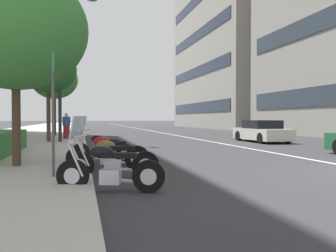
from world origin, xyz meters
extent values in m
cube|color=#B2ADA3|center=(30.00, 12.04, 0.07)|extent=(160.00, 9.20, 0.15)
cube|color=silver|center=(35.00, 0.00, 0.00)|extent=(110.00, 0.16, 0.01)
cylinder|color=black|center=(0.09, 7.83, 0.31)|extent=(0.31, 0.63, 0.63)
cylinder|color=silver|center=(0.09, 7.83, 0.31)|extent=(0.22, 0.34, 0.31)
cylinder|color=black|center=(-0.37, 6.42, 0.31)|extent=(0.31, 0.63, 0.63)
cylinder|color=silver|center=(-0.37, 6.42, 0.31)|extent=(0.22, 0.34, 0.31)
cube|color=silver|center=(-0.14, 7.13, 0.30)|extent=(0.37, 0.44, 0.28)
cube|color=black|center=(-0.20, 6.96, 0.71)|extent=(0.41, 0.68, 0.10)
ellipsoid|color=black|center=(-0.09, 7.29, 0.77)|extent=(0.37, 0.51, 0.24)
cylinder|color=silver|center=(0.00, 7.78, 0.62)|extent=(0.14, 0.31, 0.64)
cylinder|color=silver|center=(0.13, 7.74, 0.62)|extent=(0.14, 0.31, 0.64)
cylinder|color=silver|center=(0.04, 7.68, 1.07)|extent=(0.58, 0.22, 0.04)
sphere|color=silver|center=(0.10, 7.85, 0.95)|extent=(0.14, 0.14, 0.14)
cube|color=#B2BCC6|center=(0.07, 7.78, 1.25)|extent=(0.46, 0.25, 0.44)
cylinder|color=silver|center=(-0.09, 6.82, 0.19)|extent=(0.30, 0.68, 0.16)
cylinder|color=black|center=(1.43, 7.70, 0.32)|extent=(0.25, 0.66, 0.65)
cylinder|color=silver|center=(1.43, 7.70, 0.32)|extent=(0.20, 0.34, 0.32)
cylinder|color=black|center=(1.11, 6.21, 0.32)|extent=(0.25, 0.66, 0.65)
cylinder|color=silver|center=(1.11, 6.21, 0.32)|extent=(0.20, 0.34, 0.32)
cube|color=silver|center=(1.27, 6.96, 0.31)|extent=(0.33, 0.43, 0.28)
cube|color=black|center=(1.23, 6.78, 0.72)|extent=(0.35, 0.67, 0.10)
ellipsoid|color=brown|center=(1.31, 7.12, 0.78)|extent=(0.33, 0.50, 0.24)
cylinder|color=silver|center=(1.35, 7.64, 0.63)|extent=(0.11, 0.32, 0.64)
cylinder|color=silver|center=(1.48, 7.61, 0.63)|extent=(0.11, 0.32, 0.64)
cylinder|color=silver|center=(1.40, 7.54, 1.08)|extent=(0.59, 0.16, 0.04)
sphere|color=silver|center=(1.44, 7.72, 0.96)|extent=(0.14, 0.14, 0.14)
cube|color=#B2BCC6|center=(1.42, 7.64, 1.26)|extent=(0.46, 0.21, 0.44)
cylinder|color=silver|center=(1.35, 6.65, 0.19)|extent=(0.23, 0.69, 0.16)
cylinder|color=black|center=(2.81, 7.75, 0.34)|extent=(0.27, 0.69, 0.68)
cylinder|color=silver|center=(2.81, 7.75, 0.34)|extent=(0.20, 0.36, 0.34)
cylinder|color=black|center=(2.46, 6.20, 0.34)|extent=(0.27, 0.69, 0.68)
cylinder|color=silver|center=(2.46, 6.20, 0.34)|extent=(0.20, 0.36, 0.34)
cube|color=silver|center=(2.64, 6.97, 0.32)|extent=(0.34, 0.43, 0.28)
cube|color=black|center=(2.60, 6.80, 0.74)|extent=(0.36, 0.67, 0.10)
ellipsoid|color=#AD1116|center=(2.67, 7.14, 0.80)|extent=(0.34, 0.50, 0.24)
cylinder|color=silver|center=(2.72, 7.68, 0.65)|extent=(0.11, 0.32, 0.64)
cylinder|color=silver|center=(2.86, 7.65, 0.65)|extent=(0.11, 0.32, 0.64)
cylinder|color=silver|center=(2.78, 7.59, 1.10)|extent=(0.59, 0.17, 0.04)
sphere|color=silver|center=(2.81, 7.77, 0.98)|extent=(0.14, 0.14, 0.14)
cylinder|color=silver|center=(2.71, 6.67, 0.20)|extent=(0.24, 0.69, 0.16)
cylinder|color=black|center=(4.42, 7.70, 0.32)|extent=(0.42, 0.61, 0.63)
cylinder|color=silver|center=(4.42, 7.70, 0.32)|extent=(0.27, 0.34, 0.32)
cylinder|color=black|center=(3.64, 6.36, 0.32)|extent=(0.42, 0.61, 0.63)
cylinder|color=silver|center=(3.64, 6.36, 0.32)|extent=(0.27, 0.34, 0.32)
cube|color=silver|center=(4.03, 7.03, 0.30)|extent=(0.42, 0.46, 0.28)
cube|color=black|center=(3.94, 6.87, 0.72)|extent=(0.51, 0.66, 0.10)
ellipsoid|color=black|center=(4.11, 7.18, 0.78)|extent=(0.44, 0.52, 0.24)
cylinder|color=silver|center=(4.32, 7.67, 0.62)|extent=(0.20, 0.30, 0.64)
cylinder|color=silver|center=(4.44, 7.60, 0.62)|extent=(0.20, 0.30, 0.64)
cylinder|color=silver|center=(4.34, 7.56, 1.08)|extent=(0.54, 0.33, 0.04)
sphere|color=silver|center=(4.43, 7.72, 0.96)|extent=(0.14, 0.14, 0.14)
cylinder|color=silver|center=(4.01, 6.72, 0.19)|extent=(0.42, 0.64, 0.16)
cube|color=beige|center=(11.94, -2.93, 0.48)|extent=(4.26, 1.84, 0.66)
cube|color=black|center=(11.94, -2.93, 1.06)|extent=(2.03, 1.69, 0.50)
cylinder|color=black|center=(13.35, -2.09, 0.31)|extent=(0.62, 0.22, 0.62)
cylinder|color=black|center=(13.35, -3.77, 0.31)|extent=(0.62, 0.22, 0.62)
cylinder|color=black|center=(10.54, -2.10, 0.31)|extent=(0.62, 0.22, 0.62)
cylinder|color=black|center=(10.54, -3.77, 0.31)|extent=(0.62, 0.22, 0.62)
cylinder|color=#47494C|center=(1.04, 8.26, 1.52)|extent=(0.06, 0.06, 2.74)
cube|color=#1E8C33|center=(1.04, 8.25, 2.64)|extent=(0.32, 0.02, 0.40)
cylinder|color=#232326|center=(12.71, 8.81, 4.16)|extent=(0.18, 0.18, 8.03)
cube|color=#194C99|center=(12.36, 8.81, 4.54)|extent=(0.56, 0.03, 1.10)
cube|color=#194C99|center=(13.06, 8.81, 4.54)|extent=(0.56, 0.03, 1.10)
cylinder|color=#473323|center=(3.09, 9.36, 1.26)|extent=(0.22, 0.22, 2.23)
ellipsoid|color=#387A33|center=(3.09, 9.36, 3.80)|extent=(3.80, 3.80, 3.23)
cylinder|color=#473323|center=(13.10, 9.43, 1.56)|extent=(0.22, 0.22, 2.83)
ellipsoid|color=#265B28|center=(13.10, 9.43, 4.12)|extent=(3.05, 3.05, 2.59)
cylinder|color=#473323|center=(20.35, 9.64, 1.61)|extent=(0.22, 0.22, 2.91)
ellipsoid|color=#387A33|center=(20.35, 9.64, 4.35)|extent=(3.43, 3.43, 2.91)
cube|color=maroon|center=(15.58, 8.59, 0.56)|extent=(0.38, 0.40, 0.82)
cube|color=#33478C|center=(15.58, 8.59, 1.26)|extent=(0.45, 0.48, 0.57)
sphere|color=beige|center=(15.58, 8.59, 1.65)|extent=(0.22, 0.22, 0.22)
cube|color=gray|center=(42.77, -19.25, 19.13)|extent=(26.89, 19.62, 38.25)
cube|color=#232D3D|center=(42.77, -9.40, 3.06)|extent=(24.20, 0.08, 1.50)
cube|color=#232D3D|center=(42.77, -9.40, 8.54)|extent=(24.20, 0.08, 1.50)
cube|color=#232D3D|center=(42.77, -9.40, 14.03)|extent=(24.20, 0.08, 1.50)
camera|label=1|loc=(-6.77, 7.66, 1.42)|focal=36.63mm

